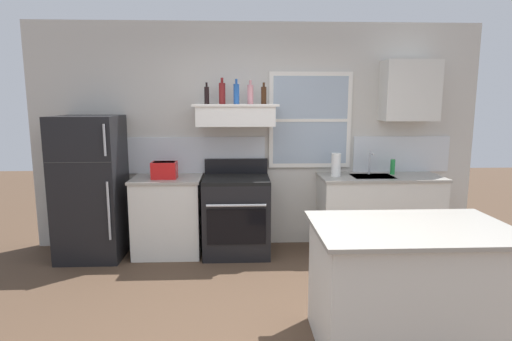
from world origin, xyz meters
The scene contains 18 objects.
ground_plane centered at (0.00, 0.00, 0.00)m, with size 16.00×16.00×0.00m, color #4C3828.
back_wall centered at (0.03, 2.23, 1.35)m, with size 5.40×0.11×2.70m.
refrigerator centered at (-1.90, 1.84, 0.81)m, with size 0.70×0.72×1.62m.
counter_left_of_stove centered at (-1.05, 1.90, 0.46)m, with size 0.79×0.63×0.91m.
toaster centered at (-1.06, 1.84, 1.01)m, with size 0.30×0.20×0.19m.
stove_range centered at (-0.25, 1.86, 0.46)m, with size 0.76×0.69×1.09m.
range_hood_shelf centered at (-0.25, 1.96, 1.62)m, with size 0.96×0.52×0.24m.
bottle_balsamic_dark centered at (-0.58, 2.00, 1.85)m, with size 0.06×0.06×0.24m.
bottle_red_label_wine centered at (-0.40, 2.01, 1.87)m, with size 0.07×0.07×0.30m.
bottle_blue_liqueur centered at (-0.24, 1.92, 1.86)m, with size 0.07×0.07×0.28m.
bottle_rose_pink centered at (-0.08, 1.98, 1.86)m, with size 0.07×0.07×0.27m.
bottle_brown_stout centered at (0.07, 1.98, 1.85)m, with size 0.06×0.06×0.24m.
counter_right_with_sink centered at (1.45, 1.90, 0.46)m, with size 1.43×0.63×0.91m.
sink_faucet centered at (1.35, 2.00, 1.08)m, with size 0.03×0.17×0.28m.
paper_towel_roll centered at (0.92, 1.90, 1.04)m, with size 0.11×0.11×0.27m, color white.
dish_soap_bottle centered at (1.63, 2.00, 1.00)m, with size 0.06×0.06×0.18m, color #268C3F.
kitchen_island centered at (1.00, -0.10, 0.46)m, with size 1.40×0.90×0.91m.
upper_cabinet_right centered at (1.80, 2.04, 1.90)m, with size 0.64×0.32×0.70m.
Camera 1 is at (-0.23, -2.89, 1.78)m, focal length 29.42 mm.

